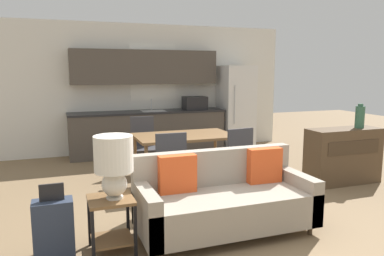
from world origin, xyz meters
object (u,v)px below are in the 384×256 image
object	(u,v)px
vase	(360,117)
dining_chair_far_left	(143,143)
dining_table	(184,139)
refrigerator	(236,107)
dining_chair_near_left	(169,165)
side_table	(111,216)
credenza	(343,156)
table_lamp	(114,161)
dining_chair_near_right	(235,159)
suitcase	(54,228)
couch	(223,200)

from	to	relation	value
vase	dining_chair_far_left	xyz separation A→B (m)	(-3.03, 1.66, -0.52)
dining_table	dining_chair_far_left	distance (m)	0.94
refrigerator	dining_chair_near_left	xyz separation A→B (m)	(-2.45, -2.98, -0.40)
side_table	vase	bearing A→B (deg)	14.32
refrigerator	vase	distance (m)	3.10
dining_table	credenza	distance (m)	2.47
vase	dining_chair_near_left	bearing A→B (deg)	178.84
table_lamp	vase	world-z (taller)	vase
dining_chair_near_right	suitcase	size ratio (longest dim) A/B	1.36
dining_chair_near_right	dining_chair_near_left	world-z (taller)	same
couch	vase	size ratio (longest dim) A/B	4.99
refrigerator	dining_table	size ratio (longest dim) A/B	1.23
dining_chair_near_right	dining_chair_far_left	world-z (taller)	same
dining_chair_far_left	vase	bearing A→B (deg)	-22.56
suitcase	couch	bearing A→B (deg)	-0.88
refrigerator	dining_table	bearing A→B (deg)	-132.06
side_table	dining_chair_near_right	size ratio (longest dim) A/B	0.56
dining_table	table_lamp	world-z (taller)	table_lamp
refrigerator	credenza	xyz separation A→B (m)	(0.34, -3.01, -0.49)
dining_chair_far_left	suitcase	size ratio (longest dim) A/B	1.36
side_table	credenza	size ratio (longest dim) A/B	0.45
side_table	couch	bearing A→B (deg)	2.40
table_lamp	credenza	bearing A→B (deg)	16.11
credenza	suitcase	size ratio (longest dim) A/B	1.66
dining_chair_near_right	dining_chair_far_left	xyz separation A→B (m)	(-0.96, 1.56, 0.00)
table_lamp	suitcase	bearing A→B (deg)	170.54
suitcase	dining_chair_far_left	bearing A→B (deg)	61.03
couch	suitcase	bearing A→B (deg)	179.12
dining_chair_near_left	suitcase	world-z (taller)	dining_chair_near_left
refrigerator	dining_chair_near_left	distance (m)	3.88
dining_table	credenza	bearing A→B (deg)	-19.86
couch	side_table	size ratio (longest dim) A/B	3.51
dining_table	credenza	xyz separation A→B (m)	(2.31, -0.83, -0.27)
side_table	vase	world-z (taller)	vase
side_table	dining_chair_near_left	size ratio (longest dim) A/B	0.56
table_lamp	dining_chair_near_right	bearing A→B (deg)	31.35
table_lamp	vase	size ratio (longest dim) A/B	1.61
dining_table	side_table	xyz separation A→B (m)	(-1.38, -1.87, -0.34)
dining_chair_near_right	dining_chair_near_left	bearing A→B (deg)	-5.09
dining_table	vase	distance (m)	2.72
dining_table	table_lamp	distance (m)	2.32
table_lamp	dining_table	bearing A→B (deg)	54.64
side_table	dining_chair_far_left	xyz separation A→B (m)	(0.91, 2.66, 0.16)
table_lamp	dining_chair_far_left	bearing A→B (deg)	72.00
side_table	suitcase	bearing A→B (deg)	171.64
dining_table	couch	size ratio (longest dim) A/B	0.80
vase	dining_table	bearing A→B (deg)	161.26
refrigerator	couch	distance (m)	4.57
couch	dining_chair_near_right	world-z (taller)	dining_chair_near_right
side_table	vase	distance (m)	4.12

